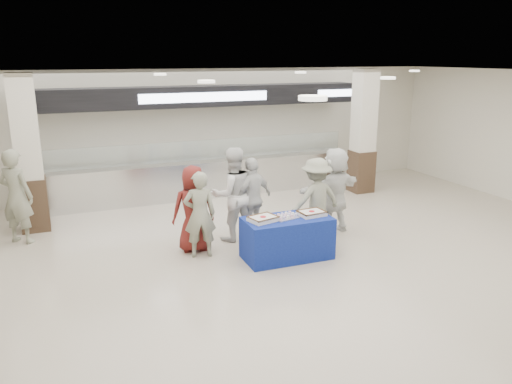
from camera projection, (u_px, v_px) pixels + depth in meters
name	position (u px, v px, depth m)	size (l,w,h in m)	color
ground	(299.00, 277.00, 8.19)	(14.00, 14.00, 0.00)	beige
serving_line	(203.00, 152.00, 12.69)	(8.70, 0.85, 2.80)	silver
column_left	(28.00, 158.00, 10.05)	(0.55, 0.55, 3.20)	#352418
column_right	(363.00, 135.00, 13.00)	(0.55, 0.55, 3.20)	#352418
display_table	(287.00, 238.00, 8.88)	(1.55, 0.78, 0.75)	navy
sheet_cake_left	(263.00, 218.00, 8.61)	(0.54, 0.46, 0.10)	white
sheet_cake_right	(312.00, 213.00, 8.92)	(0.48, 0.38, 0.10)	white
cupcake_tray	(285.00, 216.00, 8.78)	(0.49, 0.40, 0.07)	#B2B2B7
civilian_maroon	(194.00, 209.00, 9.12)	(0.79, 0.51, 1.61)	maroon
soldier_a	(200.00, 214.00, 8.85)	(0.57, 0.38, 1.58)	gray
chef_tall	(233.00, 194.00, 9.65)	(0.89, 0.70, 1.84)	silver
chef_short	(253.00, 199.00, 9.73)	(0.96, 0.40, 1.63)	silver
soldier_b	(316.00, 199.00, 9.67)	(1.06, 0.61, 1.63)	gray
civilian_white	(335.00, 191.00, 10.08)	(1.63, 0.52, 1.76)	white
soldier_bg	(17.00, 196.00, 9.49)	(0.67, 0.44, 1.85)	gray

